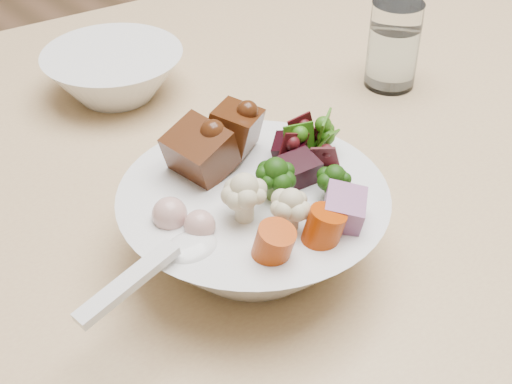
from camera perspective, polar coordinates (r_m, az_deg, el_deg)
dining_table at (r=0.96m, az=14.87°, el=3.37°), size 1.81×1.18×0.79m
chair_far at (r=1.69m, az=4.35°, el=11.32°), size 0.42×0.42×0.86m
food_bowl at (r=0.63m, az=-0.18°, el=-2.05°), size 0.23×0.23×0.13m
soup_spoon at (r=0.55m, az=-6.47°, el=-5.21°), size 0.13×0.04×0.03m
water_glass at (r=0.90m, az=10.90°, el=11.22°), size 0.06×0.06×0.11m
side_bowl at (r=0.89m, az=-11.26°, el=9.25°), size 0.17×0.17×0.06m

